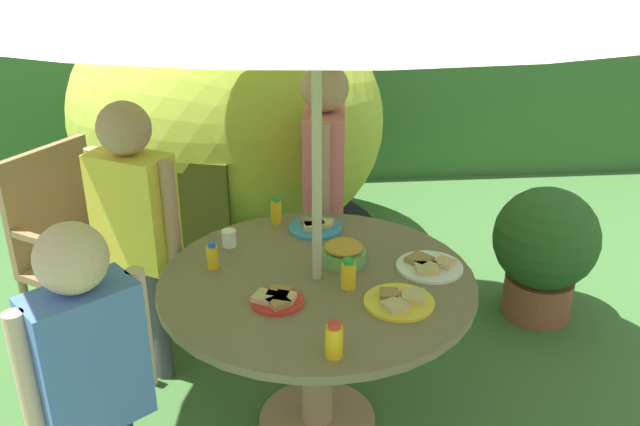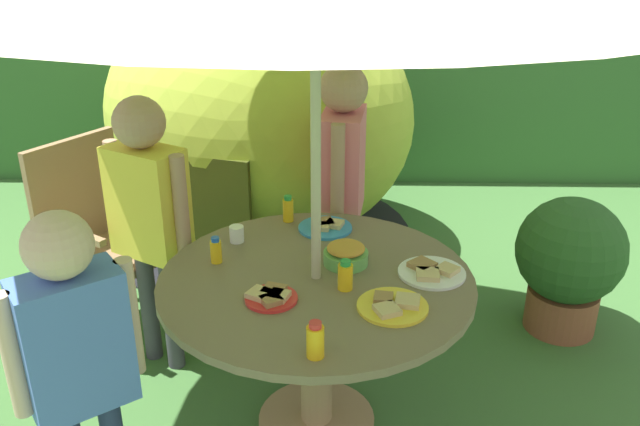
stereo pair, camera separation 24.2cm
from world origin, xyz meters
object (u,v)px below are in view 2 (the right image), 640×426
juice_bottle_center_front (315,341)px  juice_bottle_center_back (345,276)px  wooden_chair (98,230)px  juice_bottle_near_right (288,209)px  child_in_yellow_shirt (148,202)px  snack_bowl (346,254)px  cup_near (237,234)px  plate_mid_right (431,272)px  child_in_blue_shirt (75,343)px  garden_table (316,311)px  dome_tent (258,118)px  child_in_pink_shirt (343,164)px  juice_bottle_far_left (216,251)px  plate_far_right (271,296)px  plate_front_edge (393,306)px  potted_plant (569,259)px  plate_near_left (325,226)px

juice_bottle_center_front → juice_bottle_center_back: juice_bottle_center_front is taller
wooden_chair → juice_bottle_near_right: 0.96m
child_in_yellow_shirt → juice_bottle_center_back: 0.96m
snack_bowl → cup_near: snack_bowl is taller
child_in_yellow_shirt → plate_mid_right: (1.15, -0.38, -0.11)m
child_in_blue_shirt → cup_near: 0.90m
garden_table → dome_tent: bearing=102.7°
child_in_pink_shirt → child_in_yellow_shirt: (-0.83, -0.41, -0.03)m
wooden_chair → cup_near: 0.85m
child_in_pink_shirt → cup_near: size_ratio=19.27×
wooden_chair → juice_bottle_far_left: wooden_chair is taller
snack_bowl → plate_mid_right: 0.33m
wooden_chair → child_in_blue_shirt: bearing=-130.8°
plate_far_right → child_in_yellow_shirt: bearing=134.7°
plate_front_edge → cup_near: cup_near is taller
potted_plant → plate_mid_right: plate_mid_right is taller
snack_bowl → plate_near_left: size_ratio=0.75×
plate_front_edge → juice_bottle_near_right: (-0.41, 0.71, 0.04)m
plate_far_right → potted_plant: bearing=33.2°
plate_far_right → juice_bottle_far_left: 0.36m
juice_bottle_center_back → cup_near: bearing=139.9°
wooden_chair → plate_mid_right: size_ratio=3.83×
juice_bottle_near_right → juice_bottle_far_left: bearing=-123.2°
garden_table → plate_mid_right: bearing=4.0°
juice_bottle_near_right → cup_near: bearing=-133.7°
dome_tent → snack_bowl: (0.52, -1.69, -0.05)m
child_in_pink_shirt → plate_mid_right: child_in_pink_shirt is taller
garden_table → child_in_yellow_shirt: child_in_yellow_shirt is taller
garden_table → child_in_yellow_shirt: size_ratio=0.93×
potted_plant → snack_bowl: snack_bowl is taller
juice_bottle_center_front → garden_table: bearing=91.3°
juice_bottle_center_front → juice_bottle_center_back: size_ratio=1.06×
snack_bowl → cup_near: bearing=157.9°
plate_mid_right → plate_front_edge: bearing=-123.9°
snack_bowl → cup_near: 0.48m
plate_front_edge → cup_near: 0.78m
plate_near_left → juice_bottle_far_left: size_ratio=2.15×
dome_tent → juice_bottle_near_right: bearing=-61.9°
juice_bottle_near_right → child_in_yellow_shirt: bearing=-171.4°
plate_far_right → juice_bottle_center_front: bearing=-63.0°
child_in_yellow_shirt → child_in_blue_shirt: (0.02, -0.93, -0.06)m
garden_table → plate_near_left: size_ratio=5.12×
plate_far_right → juice_bottle_near_right: size_ratio=1.56×
child_in_yellow_shirt → juice_bottle_near_right: bearing=38.1°
plate_near_left → juice_bottle_center_back: size_ratio=2.01×
plate_near_left → juice_bottle_center_front: (-0.02, -0.91, 0.05)m
plate_far_right → juice_bottle_far_left: juice_bottle_far_left is taller
cup_near → juice_bottle_center_front: bearing=-66.1°
wooden_chair → plate_near_left: bearing=-70.9°
dome_tent → juice_bottle_center_front: 2.32m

